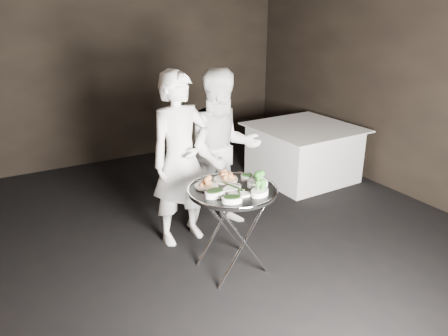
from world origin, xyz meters
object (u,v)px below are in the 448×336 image
tray_stand (232,226)px  waiter_left (181,159)px  waiter_right (223,151)px  serving_tray (233,190)px  dining_table (303,152)px

tray_stand → waiter_left: size_ratio=0.45×
waiter_left → waiter_right: 0.52m
tray_stand → waiter_right: bearing=65.9°
serving_tray → waiter_right: 0.89m
waiter_left → dining_table: size_ratio=1.34×
serving_tray → waiter_left: waiter_left is taller
tray_stand → dining_table: size_ratio=0.60×
dining_table → serving_tray: bearing=-143.9°
tray_stand → serving_tray: serving_tray is taller
waiter_right → dining_table: bearing=33.2°
tray_stand → waiter_left: 0.87m
tray_stand → dining_table: tray_stand is taller
waiter_right → tray_stand: bearing=-102.5°
waiter_left → serving_tray: bearing=-84.9°
waiter_right → dining_table: size_ratio=1.32×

